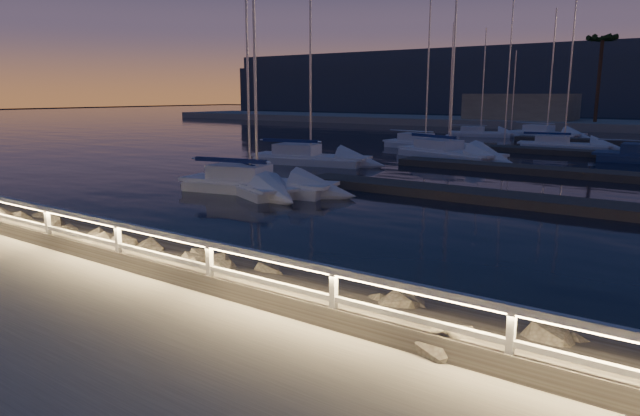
{
  "coord_description": "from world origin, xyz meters",
  "views": [
    {
      "loc": [
        6.17,
        -7.6,
        3.92
      ],
      "look_at": [
        -2.15,
        4.0,
        1.05
      ],
      "focal_mm": 32.0,
      "sensor_mm": 36.0,
      "label": 1
    }
  ],
  "objects_px": {
    "guard_rail": "(284,272)",
    "sailboat_e": "(308,157)",
    "sailboat_f": "(447,152)",
    "sailboat_a": "(253,182)",
    "sailboat_j": "(561,144)",
    "sailboat_n": "(479,133)",
    "sailboat_i": "(423,143)",
    "sailboat_m": "(545,133)",
    "sailboat_b": "(249,182)"
  },
  "relations": [
    {
      "from": "sailboat_f",
      "to": "sailboat_i",
      "type": "xyz_separation_m",
      "value": [
        -4.68,
        5.92,
        -0.02
      ]
    },
    {
      "from": "sailboat_i",
      "to": "sailboat_e",
      "type": "bearing_deg",
      "value": -90.0
    },
    {
      "from": "sailboat_a",
      "to": "sailboat_i",
      "type": "height_order",
      "value": "sailboat_a"
    },
    {
      "from": "guard_rail",
      "to": "sailboat_f",
      "type": "bearing_deg",
      "value": 108.12
    },
    {
      "from": "sailboat_j",
      "to": "sailboat_f",
      "type": "bearing_deg",
      "value": -121.09
    },
    {
      "from": "sailboat_i",
      "to": "sailboat_m",
      "type": "relative_size",
      "value": 0.96
    },
    {
      "from": "sailboat_n",
      "to": "sailboat_f",
      "type": "bearing_deg",
      "value": -91.0
    },
    {
      "from": "sailboat_a",
      "to": "sailboat_j",
      "type": "xyz_separation_m",
      "value": [
        6.62,
        30.3,
        -0.04
      ]
    },
    {
      "from": "sailboat_f",
      "to": "sailboat_i",
      "type": "height_order",
      "value": "sailboat_f"
    },
    {
      "from": "sailboat_e",
      "to": "sailboat_j",
      "type": "relative_size",
      "value": 1.09
    },
    {
      "from": "guard_rail",
      "to": "sailboat_m",
      "type": "distance_m",
      "value": 55.9
    },
    {
      "from": "sailboat_b",
      "to": "sailboat_i",
      "type": "relative_size",
      "value": 0.9
    },
    {
      "from": "sailboat_f",
      "to": "sailboat_a",
      "type": "bearing_deg",
      "value": -74.68
    },
    {
      "from": "sailboat_j",
      "to": "sailboat_n",
      "type": "height_order",
      "value": "sailboat_j"
    },
    {
      "from": "guard_rail",
      "to": "sailboat_e",
      "type": "relative_size",
      "value": 3.32
    },
    {
      "from": "sailboat_b",
      "to": "sailboat_e",
      "type": "relative_size",
      "value": 0.85
    },
    {
      "from": "sailboat_j",
      "to": "sailboat_n",
      "type": "distance_m",
      "value": 14.64
    },
    {
      "from": "sailboat_f",
      "to": "sailboat_n",
      "type": "relative_size",
      "value": 1.28
    },
    {
      "from": "sailboat_a",
      "to": "sailboat_m",
      "type": "bearing_deg",
      "value": 74.91
    },
    {
      "from": "guard_rail",
      "to": "sailboat_a",
      "type": "relative_size",
      "value": 3.45
    },
    {
      "from": "guard_rail",
      "to": "sailboat_m",
      "type": "xyz_separation_m",
      "value": [
        -9.61,
        55.06,
        -0.91
      ]
    },
    {
      "from": "sailboat_e",
      "to": "sailboat_n",
      "type": "distance_m",
      "value": 30.19
    },
    {
      "from": "sailboat_a",
      "to": "sailboat_f",
      "type": "height_order",
      "value": "sailboat_f"
    },
    {
      "from": "sailboat_b",
      "to": "sailboat_f",
      "type": "distance_m",
      "value": 18.55
    },
    {
      "from": "sailboat_b",
      "to": "sailboat_m",
      "type": "relative_size",
      "value": 0.86
    },
    {
      "from": "sailboat_e",
      "to": "sailboat_i",
      "type": "bearing_deg",
      "value": 72.88
    },
    {
      "from": "sailboat_a",
      "to": "sailboat_n",
      "type": "xyz_separation_m",
      "value": [
        -4.1,
        40.27,
        -0.06
      ]
    },
    {
      "from": "sailboat_a",
      "to": "sailboat_b",
      "type": "bearing_deg",
      "value": 151.26
    },
    {
      "from": "sailboat_n",
      "to": "sailboat_j",
      "type": "bearing_deg",
      "value": -58.72
    },
    {
      "from": "sailboat_a",
      "to": "sailboat_j",
      "type": "bearing_deg",
      "value": 65.26
    },
    {
      "from": "guard_rail",
      "to": "sailboat_e",
      "type": "bearing_deg",
      "value": 125.99
    },
    {
      "from": "sailboat_e",
      "to": "sailboat_j",
      "type": "distance_m",
      "value": 23.02
    },
    {
      "from": "guard_rail",
      "to": "sailboat_e",
      "type": "height_order",
      "value": "sailboat_e"
    },
    {
      "from": "sailboat_a",
      "to": "sailboat_i",
      "type": "distance_m",
      "value": 24.67
    },
    {
      "from": "sailboat_f",
      "to": "sailboat_n",
      "type": "height_order",
      "value": "sailboat_f"
    },
    {
      "from": "sailboat_i",
      "to": "sailboat_n",
      "type": "relative_size",
      "value": 1.11
    },
    {
      "from": "sailboat_a",
      "to": "guard_rail",
      "type": "bearing_deg",
      "value": -58.25
    },
    {
      "from": "sailboat_b",
      "to": "sailboat_n",
      "type": "bearing_deg",
      "value": 119.25
    },
    {
      "from": "guard_rail",
      "to": "sailboat_j",
      "type": "relative_size",
      "value": 3.62
    },
    {
      "from": "sailboat_a",
      "to": "sailboat_f",
      "type": "bearing_deg",
      "value": 72.56
    },
    {
      "from": "sailboat_i",
      "to": "sailboat_j",
      "type": "relative_size",
      "value": 1.03
    },
    {
      "from": "sailboat_e",
      "to": "sailboat_j",
      "type": "xyz_separation_m",
      "value": [
        11.01,
        20.22,
        -0.05
      ]
    },
    {
      "from": "sailboat_e",
      "to": "sailboat_f",
      "type": "relative_size",
      "value": 0.92
    },
    {
      "from": "sailboat_m",
      "to": "sailboat_i",
      "type": "bearing_deg",
      "value": -89.85
    },
    {
      "from": "guard_rail",
      "to": "sailboat_e",
      "type": "distance_m",
      "value": 27.25
    },
    {
      "from": "sailboat_i",
      "to": "guard_rail",
      "type": "bearing_deg",
      "value": -62.76
    },
    {
      "from": "guard_rail",
      "to": "sailboat_n",
      "type": "distance_m",
      "value": 54.54
    },
    {
      "from": "sailboat_i",
      "to": "sailboat_m",
      "type": "distance_m",
      "value": 19.3
    },
    {
      "from": "sailboat_e",
      "to": "sailboat_m",
      "type": "xyz_separation_m",
      "value": [
        6.4,
        33.02,
        -0.0
      ]
    },
    {
      "from": "sailboat_j",
      "to": "sailboat_n",
      "type": "bearing_deg",
      "value": 128.99
    }
  ]
}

